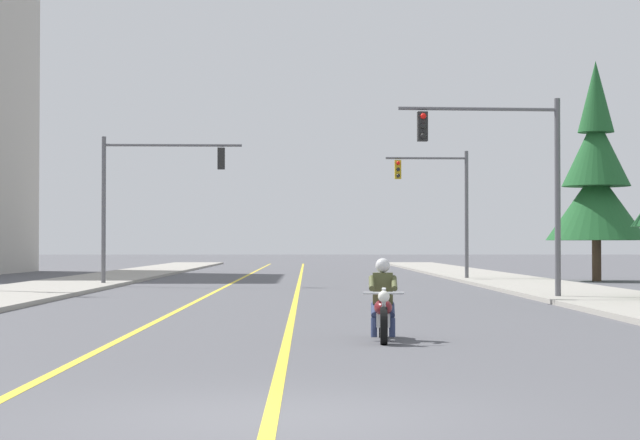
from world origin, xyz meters
TOP-DOWN VIEW (x-y plane):
  - ground_plane at (0.00, 0.00)m, footprint 400.00×400.00m
  - lane_stripe_center at (-0.03, 45.00)m, footprint 0.16×100.00m
  - lane_stripe_left at (-3.02, 45.00)m, footprint 0.16×100.00m
  - sidewalk_kerb_right at (9.52, 40.00)m, footprint 4.40×110.00m
  - sidewalk_kerb_left at (-9.52, 40.00)m, footprint 4.40×110.00m
  - motorcycle_with_rider at (1.68, 9.16)m, footprint 0.70×2.19m
  - traffic_signal_near_right at (6.58, 23.92)m, footprint 5.00×0.63m
  - traffic_signal_near_left at (-6.40, 36.80)m, footprint 5.80×0.45m
  - traffic_signal_mid_right at (6.85, 43.91)m, footprint 3.96×0.46m
  - conifer_tree_right_verge_far at (13.92, 42.97)m, footprint 4.72×4.72m

SIDE VIEW (x-z plane):
  - ground_plane at x=0.00m, z-range 0.00..0.00m
  - lane_stripe_center at x=-0.03m, z-range 0.00..0.01m
  - lane_stripe_left at x=-3.02m, z-range 0.00..0.01m
  - sidewalk_kerb_right at x=9.52m, z-range 0.00..0.14m
  - sidewalk_kerb_left at x=-9.52m, z-range 0.00..0.14m
  - motorcycle_with_rider at x=1.68m, z-range -0.14..1.32m
  - traffic_signal_mid_right at x=6.85m, z-range 0.94..7.14m
  - traffic_signal_near_right at x=6.58m, z-range 1.01..7.21m
  - traffic_signal_near_left at x=-6.40m, z-range 1.05..7.25m
  - conifer_tree_right_verge_far at x=13.92m, z-range -0.43..9.95m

